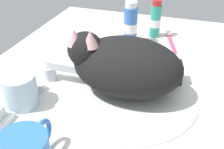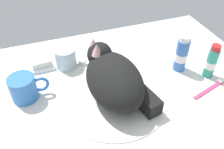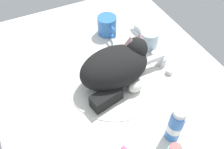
% 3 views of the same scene
% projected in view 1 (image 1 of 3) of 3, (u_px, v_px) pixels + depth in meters
% --- Properties ---
extents(ground_plane, '(1.10, 0.83, 0.03)m').
position_uv_depth(ground_plane, '(126.00, 98.00, 0.63)').
color(ground_plane, silver).
extents(sink_basin, '(0.34, 0.34, 0.01)m').
position_uv_depth(sink_basin, '(126.00, 92.00, 0.62)').
color(sink_basin, silver).
rests_on(sink_basin, ground_plane).
extents(faucet, '(0.13, 0.10, 0.06)m').
position_uv_depth(faucet, '(54.00, 72.00, 0.66)').
color(faucet, silver).
rests_on(faucet, ground_plane).
extents(cat, '(0.20, 0.26, 0.16)m').
position_uv_depth(cat, '(124.00, 65.00, 0.58)').
color(cat, black).
rests_on(cat, sink_basin).
extents(rinse_cup, '(0.07, 0.07, 0.07)m').
position_uv_depth(rinse_cup, '(20.00, 90.00, 0.57)').
color(rinse_cup, silver).
rests_on(rinse_cup, ground_plane).
extents(toothpaste_bottle, '(0.04, 0.04, 0.14)m').
position_uv_depth(toothpaste_bottle, '(130.00, 24.00, 0.82)').
color(toothpaste_bottle, '#3870C6').
rests_on(toothpaste_bottle, ground_plane).
extents(mouthwash_bottle, '(0.04, 0.04, 0.13)m').
position_uv_depth(mouthwash_bottle, '(155.00, 20.00, 0.87)').
color(mouthwash_bottle, teal).
rests_on(mouthwash_bottle, ground_plane).
extents(toothbrush, '(0.14, 0.05, 0.02)m').
position_uv_depth(toothbrush, '(171.00, 41.00, 0.86)').
color(toothbrush, '#D83F72').
rests_on(toothbrush, ground_plane).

